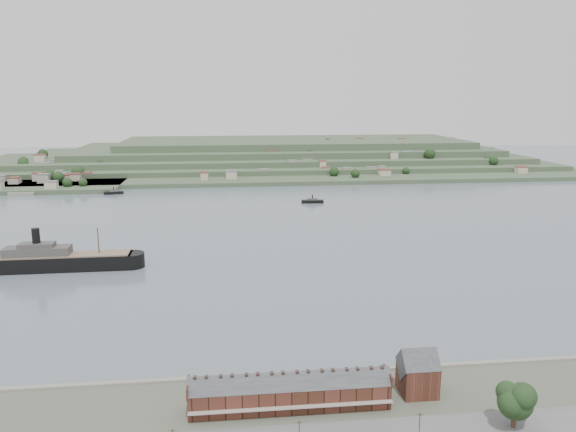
{
  "coord_description": "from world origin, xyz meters",
  "views": [
    {
      "loc": [
        -26.35,
        -307.06,
        86.28
      ],
      "look_at": [
        11.93,
        30.0,
        13.4
      ],
      "focal_mm": 35.0,
      "sensor_mm": 36.0,
      "label": 1
    }
  ],
  "objects": [
    {
      "name": "ground",
      "position": [
        0.0,
        0.0,
        0.0
      ],
      "size": [
        1400.0,
        1400.0,
        0.0
      ],
      "primitive_type": "plane",
      "color": "slate",
      "rests_on": "ground"
    },
    {
      "name": "terrace_row",
      "position": [
        -10.0,
        -168.02,
        6.84
      ],
      "size": [
        55.6,
        9.8,
        11.07
      ],
      "color": "#3F2216",
      "rests_on": "ground"
    },
    {
      "name": "gabled_building",
      "position": [
        27.5,
        -164.0,
        8.19
      ],
      "size": [
        10.4,
        10.18,
        14.09
      ],
      "color": "#3F2216",
      "rests_on": "ground"
    },
    {
      "name": "far_peninsula",
      "position": [
        27.91,
        393.1,
        11.88
      ],
      "size": [
        760.0,
        309.0,
        30.0
      ],
      "color": "#31462E",
      "rests_on": "ground"
    },
    {
      "name": "steamship",
      "position": [
        -125.35,
        -23.81,
        4.82
      ],
      "size": [
        108.82,
        14.27,
        26.12
      ],
      "color": "black",
      "rests_on": "ground"
    },
    {
      "name": "ferry_west",
      "position": [
        -125.72,
        202.7,
        1.54
      ],
      "size": [
        17.69,
        8.39,
        6.4
      ],
      "color": "black",
      "rests_on": "ground"
    },
    {
      "name": "ferry_east",
      "position": [
        44.72,
        140.57,
        1.62
      ],
      "size": [
        18.32,
        6.49,
        6.74
      ],
      "color": "black",
      "rests_on": "ground"
    },
    {
      "name": "fig_tree",
      "position": [
        46.89,
        -183.91,
        9.71
      ],
      "size": [
        11.32,
        9.81,
        12.64
      ],
      "color": "#452C20",
      "rests_on": "ground"
    }
  ]
}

